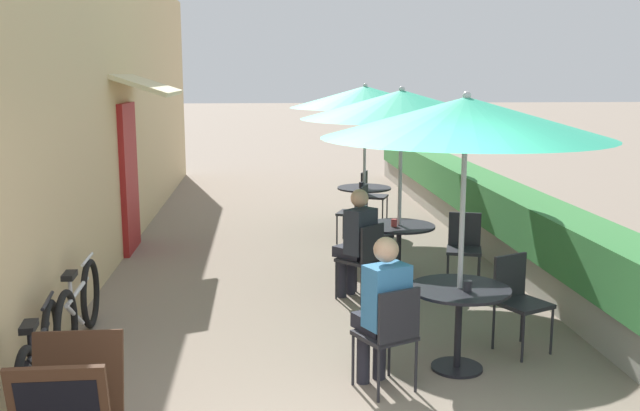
% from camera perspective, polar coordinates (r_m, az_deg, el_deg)
% --- Properties ---
extents(cafe_facade_wall, '(0.98, 14.30, 4.20)m').
position_cam_1_polar(cafe_facade_wall, '(10.95, -15.53, 7.98)').
color(cafe_facade_wall, '#D6B784').
rests_on(cafe_facade_wall, ground_plane).
extents(planter_hedge, '(0.60, 13.30, 1.01)m').
position_cam_1_polar(planter_hedge, '(11.43, 11.96, 0.38)').
color(planter_hedge, gray).
rests_on(planter_hedge, ground_plane).
extents(patio_table_near, '(0.85, 0.85, 0.72)m').
position_cam_1_polar(patio_table_near, '(6.19, 11.05, -8.02)').
color(patio_table_near, black).
rests_on(patio_table_near, ground_plane).
extents(patio_umbrella_near, '(2.36, 2.36, 2.36)m').
position_cam_1_polar(patio_umbrella_near, '(5.89, 11.60, 6.89)').
color(patio_umbrella_near, '#B7B7BC').
rests_on(patio_umbrella_near, ground_plane).
extents(cafe_chair_near_left, '(0.53, 0.53, 0.87)m').
position_cam_1_polar(cafe_chair_near_left, '(5.69, 5.66, -9.90)').
color(cafe_chair_near_left, '#232328').
rests_on(cafe_chair_near_left, ground_plane).
extents(seated_patron_near_left, '(0.46, 0.50, 1.25)m').
position_cam_1_polar(seated_patron_near_left, '(5.72, 5.02, -7.97)').
color(seated_patron_near_left, '#23232D').
rests_on(seated_patron_near_left, ground_plane).
extents(cafe_chair_near_right, '(0.53, 0.53, 0.87)m').
position_cam_1_polar(cafe_chair_near_right, '(6.76, 15.54, -6.91)').
color(cafe_chair_near_right, '#232328').
rests_on(cafe_chair_near_right, ground_plane).
extents(coffee_cup_near, '(0.07, 0.07, 0.09)m').
position_cam_1_polar(coffee_cup_near, '(6.04, 11.71, -6.32)').
color(coffee_cup_near, '#232328').
rests_on(coffee_cup_near, patio_table_near).
extents(patio_table_mid, '(0.85, 0.85, 0.72)m').
position_cam_1_polar(patio_table_mid, '(8.57, 6.33, -2.71)').
color(patio_table_mid, black).
rests_on(patio_table_mid, ground_plane).
extents(patio_umbrella_mid, '(2.36, 2.36, 2.36)m').
position_cam_1_polar(patio_umbrella_mid, '(8.35, 6.55, 8.02)').
color(patio_umbrella_mid, '#B7B7BC').
rests_on(patio_umbrella_mid, ground_plane).
extents(cafe_chair_mid_left, '(0.48, 0.48, 0.87)m').
position_cam_1_polar(cafe_chair_mid_left, '(9.23, 3.89, -1.93)').
color(cafe_chair_mid_left, '#232328').
rests_on(cafe_chair_mid_left, ground_plane).
extents(cafe_chair_mid_right, '(0.57, 0.57, 0.87)m').
position_cam_1_polar(cafe_chair_mid_right, '(7.93, 3.57, -3.98)').
color(cafe_chair_mid_right, '#232328').
rests_on(cafe_chair_mid_right, ground_plane).
extents(seated_patron_mid_right, '(0.51, 0.51, 1.25)m').
position_cam_1_polar(seated_patron_mid_right, '(7.96, 2.95, -2.66)').
color(seated_patron_mid_right, '#23232D').
rests_on(seated_patron_mid_right, ground_plane).
extents(cafe_chair_mid_back, '(0.49, 0.49, 0.87)m').
position_cam_1_polar(cafe_chair_mid_back, '(8.62, 11.46, -3.00)').
color(cafe_chair_mid_back, '#232328').
rests_on(cafe_chair_mid_back, ground_plane).
extents(coffee_cup_mid, '(0.07, 0.07, 0.09)m').
position_cam_1_polar(coffee_cup_mid, '(8.43, 5.95, -1.39)').
color(coffee_cup_mid, '#B73D3D').
rests_on(coffee_cup_mid, patio_table_mid).
extents(patio_table_far, '(0.85, 0.85, 0.72)m').
position_cam_1_polar(patio_table_far, '(11.36, 3.54, 0.59)').
color(patio_table_far, black).
rests_on(patio_table_far, ground_plane).
extents(patio_umbrella_far, '(2.36, 2.36, 2.36)m').
position_cam_1_polar(patio_umbrella_far, '(11.20, 3.64, 8.66)').
color(patio_umbrella_far, '#B7B7BC').
rests_on(patio_umbrella_far, ground_plane).
extents(cafe_chair_far_left, '(0.52, 0.52, 0.87)m').
position_cam_1_polar(cafe_chair_far_left, '(10.62, 2.97, -0.28)').
color(cafe_chair_far_left, '#232328').
rests_on(cafe_chair_far_left, ground_plane).
extents(cafe_chair_far_right, '(0.52, 0.52, 0.87)m').
position_cam_1_polar(cafe_chair_far_right, '(12.12, 4.04, 1.05)').
color(cafe_chair_far_right, '#232328').
rests_on(cafe_chair_far_right, ground_plane).
extents(coffee_cup_far, '(0.07, 0.07, 0.09)m').
position_cam_1_polar(coffee_cup_far, '(11.28, 3.31, 1.65)').
color(coffee_cup_far, '#232328').
rests_on(coffee_cup_far, patio_table_far).
extents(bicycle_leaning, '(0.26, 1.70, 0.76)m').
position_cam_1_polar(bicycle_leaning, '(5.88, -21.51, -11.65)').
color(bicycle_leaning, black).
rests_on(bicycle_leaning, ground_plane).
extents(bicycle_second, '(0.12, 1.72, 0.78)m').
position_cam_1_polar(bicycle_second, '(7.00, -18.73, -7.83)').
color(bicycle_second, black).
rests_on(bicycle_second, ground_plane).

